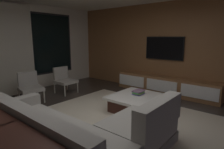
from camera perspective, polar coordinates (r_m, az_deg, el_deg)
The scene contains 11 objects.
floor at distance 3.70m, azimuth -1.92°, elevation -15.66°, with size 9.20×9.20×0.00m, color #332B26.
back_wall_with_window at distance 6.30m, azimuth -28.05°, elevation 6.86°, with size 6.60×0.30×2.70m.
media_wall at distance 5.96m, azimuth 18.06°, elevation 7.50°, with size 0.12×7.80×2.70m.
area_rug at distance 3.89m, azimuth 2.75°, elevation -14.20°, with size 3.20×3.80×0.01m, color beige.
sectional_couch at distance 2.90m, azimuth -10.83°, elevation -17.48°, with size 1.98×2.50×0.82m.
coffee_table at distance 4.42m, azimuth 7.91°, elevation -8.59°, with size 1.16×1.16×0.36m.
book_stack_on_coffee_table at distance 4.47m, azimuth 7.95°, elevation -5.32°, with size 0.30×0.21×0.10m.
accent_chair_near_window at distance 5.94m, azimuth -14.28°, elevation -1.23°, with size 0.54×0.56×0.78m.
accent_chair_by_curtain at distance 5.39m, azimuth -23.53°, elevation -3.05°, with size 0.64×0.65×0.78m.
media_console at distance 5.88m, azimuth 15.89°, elevation -3.26°, with size 0.46×3.10×0.52m.
mounted_tv at distance 5.96m, azimuth 15.42°, elevation 7.65°, with size 0.05×1.19×0.69m.
Camera 1 is at (-2.47, -2.20, 1.67)m, focal length 30.34 mm.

